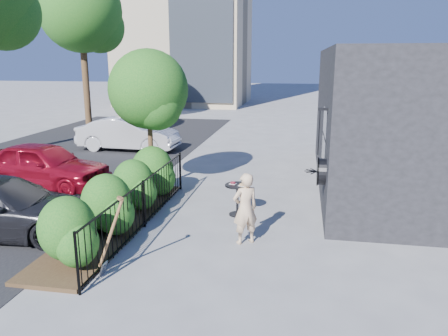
% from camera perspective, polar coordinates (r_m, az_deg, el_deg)
% --- Properties ---
extents(ground, '(120.00, 120.00, 0.00)m').
position_cam_1_polar(ground, '(9.79, -1.95, -8.26)').
color(ground, gray).
rests_on(ground, ground).
extents(shop_building, '(6.22, 9.00, 4.00)m').
position_cam_1_polar(shop_building, '(13.91, 25.15, 5.66)').
color(shop_building, black).
rests_on(shop_building, ground).
extents(fence, '(0.05, 6.05, 1.10)m').
position_cam_1_polar(fence, '(10.00, -10.43, -4.58)').
color(fence, black).
rests_on(fence, ground).
extents(planting_bed, '(1.30, 6.00, 0.08)m').
position_cam_1_polar(planting_bed, '(10.43, -13.94, -7.00)').
color(planting_bed, '#382616').
rests_on(planting_bed, ground).
extents(shrubs, '(1.10, 5.60, 1.24)m').
position_cam_1_polar(shrubs, '(10.27, -13.42, -3.42)').
color(shrubs, '#124F17').
rests_on(shrubs, ground).
extents(patio_tree, '(2.20, 2.20, 3.94)m').
position_cam_1_polar(patio_tree, '(12.36, -9.61, 9.46)').
color(patio_tree, '#3F2B19').
rests_on(patio_tree, ground).
extents(street, '(9.00, 30.00, 0.01)m').
position_cam_1_polar(street, '(15.30, -25.90, -1.41)').
color(street, black).
rests_on(street, ground).
extents(street_tree_far, '(4.40, 4.40, 8.28)m').
position_cam_1_polar(street_tree_far, '(25.80, -18.10, 18.33)').
color(street_tree_far, '#3F2B19').
rests_on(street_tree_far, ground).
extents(cafe_table, '(0.61, 0.61, 0.82)m').
position_cam_1_polar(cafe_table, '(10.59, 1.77, -3.43)').
color(cafe_table, black).
rests_on(cafe_table, ground).
extents(woman, '(0.65, 0.60, 1.50)m').
position_cam_1_polar(woman, '(8.95, 2.79, -5.32)').
color(woman, '#D3AF88').
rests_on(woman, ground).
extents(shovel, '(0.55, 0.20, 1.52)m').
position_cam_1_polar(shovel, '(7.88, -14.76, -9.21)').
color(shovel, brown).
rests_on(shovel, ground).
extents(car_red, '(4.13, 2.06, 1.35)m').
position_cam_1_polar(car_red, '(13.91, -22.49, 0.36)').
color(car_red, maroon).
rests_on(car_red, ground).
extents(car_silver, '(4.22, 1.58, 1.38)m').
position_cam_1_polar(car_silver, '(18.61, -12.38, 4.39)').
color(car_silver, silver).
rests_on(car_silver, ground).
extents(car_darkgrey, '(4.40, 2.12, 1.24)m').
position_cam_1_polar(car_darkgrey, '(10.59, -27.07, -4.55)').
color(car_darkgrey, black).
rests_on(car_darkgrey, ground).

